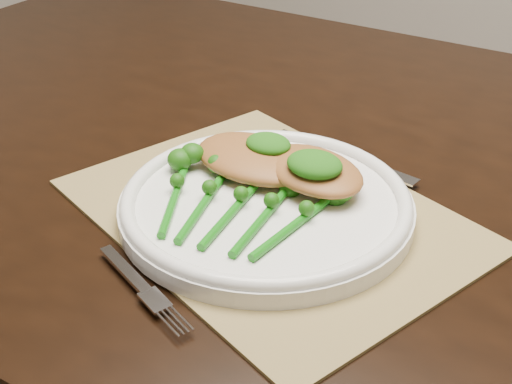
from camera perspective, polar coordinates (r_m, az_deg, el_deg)
The scene contains 9 objects.
placemat at distance 0.72m, azimuth 1.06°, elevation -1.72°, with size 0.40×0.29×0.00m, color olive.
dinner_plate at distance 0.71m, azimuth 0.81°, elevation -0.91°, with size 0.29×0.29×0.03m.
knife at distance 0.83m, azimuth 6.02°, elevation 3.22°, with size 0.19×0.04×0.01m.
fork at distance 0.62m, azimuth -8.62°, elevation -8.03°, with size 0.14×0.06×0.00m.
chicken_fillet_left at distance 0.75m, azimuth -0.12°, elevation 2.73°, with size 0.14×0.10×0.03m, color #9E622D.
chicken_fillet_right at distance 0.73m, azimuth 4.59°, elevation 1.76°, with size 0.12×0.08×0.02m, color #9E622D.
pesto_dollop_left at distance 0.75m, azimuth 0.99°, elevation 3.87°, with size 0.05×0.04×0.02m, color #12480A.
pesto_dollop_right at distance 0.71m, azimuth 4.71°, elevation 2.22°, with size 0.06×0.05×0.02m, color #12480A.
broccolini_bundle at distance 0.68m, azimuth -1.90°, elevation -1.56°, with size 0.18×0.19×0.04m.
Camera 1 is at (0.32, -0.59, 1.14)m, focal length 50.00 mm.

